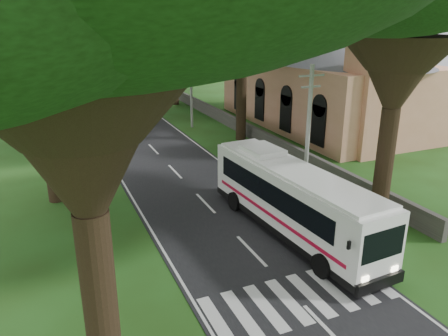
# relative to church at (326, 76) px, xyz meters

# --- Properties ---
(ground) EXTENTS (140.00, 140.00, 0.00)m
(ground) POSITION_rel_church_xyz_m (-17.86, -21.55, -4.91)
(ground) COLOR #234413
(ground) RESTS_ON ground
(road) EXTENTS (8.00, 120.00, 0.04)m
(road) POSITION_rel_church_xyz_m (-17.86, 3.45, -4.90)
(road) COLOR black
(road) RESTS_ON ground
(crosswalk) EXTENTS (8.00, 3.00, 0.01)m
(crosswalk) POSITION_rel_church_xyz_m (-17.86, -23.55, -4.91)
(crosswalk) COLOR silver
(crosswalk) RESTS_ON ground
(property_wall) EXTENTS (0.35, 50.00, 1.20)m
(property_wall) POSITION_rel_church_xyz_m (-8.86, 2.45, -4.31)
(property_wall) COLOR #383533
(property_wall) RESTS_ON ground
(church) EXTENTS (14.00, 24.00, 11.60)m
(church) POSITION_rel_church_xyz_m (0.00, 0.00, 0.00)
(church) COLOR tan
(church) RESTS_ON ground
(pole_near) EXTENTS (1.60, 0.24, 8.00)m
(pole_near) POSITION_rel_church_xyz_m (-12.36, -15.55, -0.73)
(pole_near) COLOR gray
(pole_near) RESTS_ON ground
(pole_mid) EXTENTS (1.60, 0.24, 8.00)m
(pole_mid) POSITION_rel_church_xyz_m (-12.36, 4.45, -0.73)
(pole_mid) COLOR gray
(pole_mid) RESTS_ON ground
(pole_far) EXTENTS (1.60, 0.24, 8.00)m
(pole_far) POSITION_rel_church_xyz_m (-12.36, 24.45, -0.73)
(pole_far) COLOR gray
(pole_far) RESTS_ON ground
(tree_l_midb) EXTENTS (13.43, 13.43, 13.54)m
(tree_l_midb) POSITION_rel_church_xyz_m (-25.36, 8.45, 5.64)
(tree_l_midb) COLOR black
(tree_l_midb) RESTS_ON ground
(tree_r_midb) EXTENTS (15.59, 15.59, 14.95)m
(tree_r_midb) POSITION_rel_church_xyz_m (-10.36, 16.45, 6.64)
(tree_r_midb) COLOR black
(tree_r_midb) RESTS_ON ground
(tree_r_far) EXTENTS (15.59, 15.59, 15.78)m
(tree_r_far) POSITION_rel_church_xyz_m (-9.36, 34.45, 7.46)
(tree_r_far) COLOR black
(tree_r_far) RESTS_ON ground
(coach_bus) EXTENTS (3.39, 11.91, 3.47)m
(coach_bus) POSITION_rel_church_xyz_m (-15.17, -18.59, -3.04)
(coach_bus) COLOR white
(coach_bus) RESTS_ON ground
(distant_car_a) EXTENTS (2.25, 4.56, 1.49)m
(distant_car_a) POSITION_rel_church_xyz_m (-20.80, 20.22, -4.13)
(distant_car_a) COLOR #9E9EA2
(distant_car_a) RESTS_ON road
(distant_car_b) EXTENTS (2.25, 3.75, 1.17)m
(distant_car_b) POSITION_rel_church_xyz_m (-20.86, 31.67, -4.29)
(distant_car_b) COLOR navy
(distant_car_b) RESTS_ON road
(distant_car_c) EXTENTS (2.96, 5.34, 1.46)m
(distant_car_c) POSITION_rel_church_xyz_m (-14.86, 35.23, -4.15)
(distant_car_c) COLOR maroon
(distant_car_c) RESTS_ON road
(pedestrian) EXTENTS (0.57, 0.76, 1.90)m
(pedestrian) POSITION_rel_church_xyz_m (-23.37, -11.78, -3.96)
(pedestrian) COLOR black
(pedestrian) RESTS_ON ground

